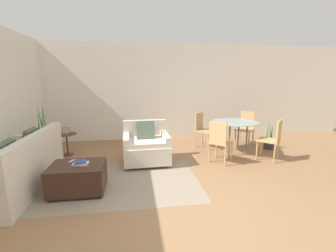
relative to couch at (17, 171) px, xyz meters
The scene contains 17 objects.
ground_plane 2.81m from the couch, 22.30° to the right, with size 20.00×20.00×0.00m, color #936B47.
wall_back 4.00m from the couch, 47.82° to the left, with size 12.00×0.06×2.75m.
area_rug 1.59m from the couch, ahead, with size 2.82×1.81×0.01m.
couch is the anchor object (origin of this frame).
armchair 2.29m from the couch, 22.10° to the left, with size 0.96×0.86×0.88m.
ottoman 1.03m from the couch, 14.81° to the right, with size 0.82×0.63×0.45m.
book_stack 1.10m from the couch, 13.87° to the right, with size 0.24×0.20×0.06m.
tv_remote_primary 0.90m from the couch, ahead, with size 0.09×0.14×0.01m.
potted_plant 1.55m from the couch, 96.21° to the left, with size 0.36×0.36×1.31m.
side_table 1.65m from the couch, 78.85° to the left, with size 0.45×0.45×0.51m.
picture_frame 1.67m from the couch, 78.85° to the left, with size 0.17×0.06×0.15m.
dining_table 4.43m from the couch, 15.89° to the left, with size 1.08×1.08×0.77m.
dining_chair_near_left 3.70m from the couch, ahead, with size 0.59×0.59×0.90m.
dining_chair_near_right 4.90m from the couch, ahead, with size 0.59×0.59×0.90m.
dining_chair_far_left 4.07m from the couch, 26.54° to the left, with size 0.59×0.59×0.90m.
dining_chair_far_right 5.19m from the couch, 20.52° to the left, with size 0.59×0.59×0.90m.
potted_plant_small 5.47m from the couch, 14.68° to the left, with size 0.25×0.25×0.78m.
Camera 1 is at (-0.67, -2.66, 1.75)m, focal length 24.00 mm.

